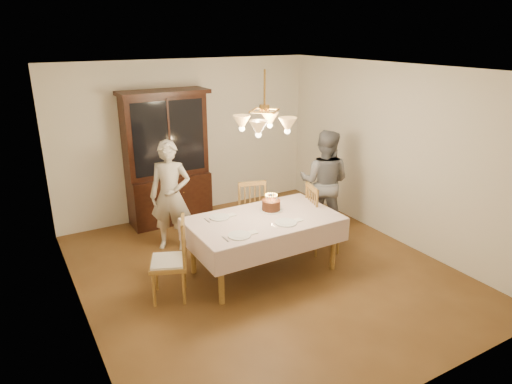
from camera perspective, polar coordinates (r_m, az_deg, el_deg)
ground at (r=6.16m, az=0.94°, el=-9.78°), size 5.00×5.00×0.00m
room_shell at (r=5.56m, az=1.03°, el=4.57°), size 5.00×5.00×5.00m
dining_table at (r=5.86m, az=0.98°, el=-3.95°), size 1.90×1.10×0.76m
china_hutch at (r=7.50m, az=-11.05°, el=3.88°), size 1.38×0.54×2.16m
chair_far_side at (r=6.81m, az=-0.83°, el=-2.69°), size 0.53×0.52×1.00m
chair_left_end at (r=5.49m, az=-10.80°, el=-8.71°), size 0.56×0.57×1.00m
chair_right_end at (r=6.59m, az=8.26°, el=-3.69°), size 0.52×0.53×1.00m
elderly_woman at (r=6.59m, az=-10.65°, el=-0.48°), size 0.70×0.63×1.60m
adult_in_grey at (r=7.11m, az=8.51°, el=1.24°), size 0.99×1.00×1.62m
birthday_cake at (r=6.05m, az=1.91°, el=-1.70°), size 0.30×0.30×0.23m
place_setting_near_left at (r=5.34m, az=-1.99°, el=-5.42°), size 0.42×0.27×0.02m
place_setting_near_right at (r=5.69m, az=3.86°, el=-3.82°), size 0.42×0.27×0.02m
place_setting_far_left at (r=5.86m, az=-4.49°, el=-3.14°), size 0.41×0.26×0.02m
chandelier at (r=5.47m, az=1.06°, el=8.57°), size 0.62×0.62×0.73m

